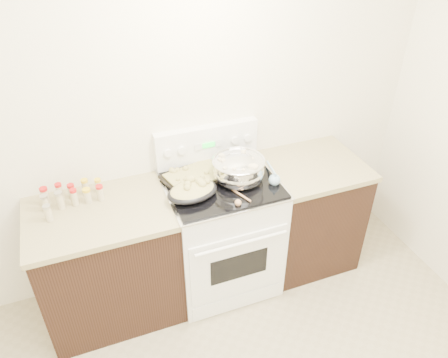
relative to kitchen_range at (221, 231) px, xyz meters
name	(u,v)px	position (x,y,z in m)	size (l,w,h in m)	color
room_shell	(276,250)	(-0.35, -1.42, 1.21)	(4.10, 3.60, 2.75)	white
counter_left	(109,262)	(-0.83, 0.01, -0.03)	(0.93, 0.67, 0.92)	black
counter_right	(307,212)	(0.73, 0.01, -0.03)	(0.73, 0.67, 0.92)	black
kitchen_range	(221,231)	(0.00, 0.00, 0.00)	(0.78, 0.73, 1.22)	white
mixing_bowl	(239,170)	(0.12, -0.02, 0.54)	(0.40, 0.40, 0.21)	silver
roasting_pan	(193,190)	(-0.23, -0.09, 0.50)	(0.38, 0.30, 0.12)	black
baking_sheet	(194,176)	(-0.16, 0.11, 0.47)	(0.49, 0.40, 0.06)	black
wooden_spoon	(238,199)	(0.03, -0.24, 0.46)	(0.11, 0.24, 0.04)	tan
blue_ladle	(274,178)	(0.33, -0.14, 0.49)	(0.10, 0.27, 0.10)	#89B0CD
spice_jars	(70,196)	(-0.98, 0.15, 0.49)	(0.38, 0.24, 0.13)	#BFB28C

